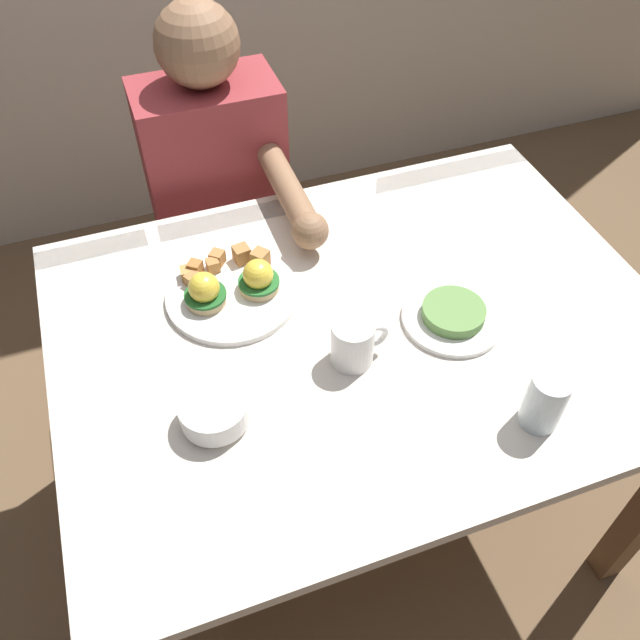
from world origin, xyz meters
name	(u,v)px	position (x,y,z in m)	size (l,w,h in m)	color
ground_plane	(350,498)	(0.00, 0.00, 0.00)	(6.00, 6.00, 0.00)	brown
dining_table	(360,356)	(0.00, 0.00, 0.63)	(1.20, 0.90, 0.74)	silver
eggs_benedict_plate	(231,288)	(-0.22, 0.16, 0.76)	(0.27, 0.27, 0.09)	white
fruit_bowl	(214,411)	(-0.33, -0.13, 0.77)	(0.12, 0.12, 0.05)	white
coffee_mug	(354,341)	(-0.05, -0.08, 0.79)	(0.11, 0.08, 0.09)	white
water_glass_near	(544,404)	(0.20, -0.31, 0.79)	(0.07, 0.07, 0.11)	silver
side_plate	(453,315)	(0.17, -0.05, 0.75)	(0.20, 0.20, 0.04)	white
diner_person	(222,197)	(-0.15, 0.60, 0.65)	(0.34, 0.54, 1.14)	#33333D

